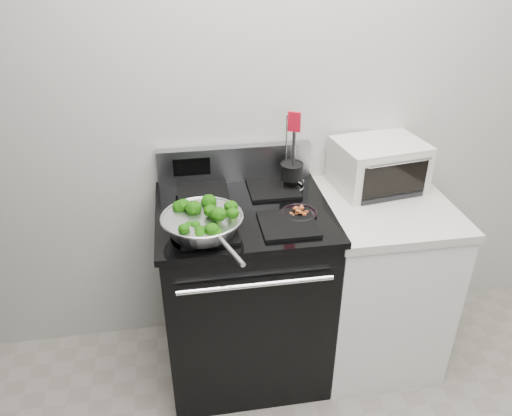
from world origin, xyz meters
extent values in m
cube|color=#B7B6AE|center=(0.00, 1.75, 1.35)|extent=(4.00, 0.02, 2.70)
cube|color=black|center=(-0.30, 1.41, 0.46)|extent=(0.76, 0.66, 0.92)
cube|color=black|center=(-0.30, 1.41, 0.94)|extent=(0.79, 0.69, 0.03)
cube|color=#99999E|center=(-0.30, 1.72, 1.04)|extent=(0.76, 0.05, 0.18)
cube|color=black|center=(-0.47, 1.24, 0.96)|extent=(0.24, 0.24, 0.01)
cube|color=black|center=(-0.13, 1.24, 0.96)|extent=(0.24, 0.24, 0.01)
cube|color=black|center=(-0.47, 1.58, 0.96)|extent=(0.24, 0.24, 0.01)
cube|color=black|center=(-0.13, 1.58, 0.96)|extent=(0.24, 0.24, 0.01)
cube|color=white|center=(0.39, 1.41, 0.44)|extent=(0.60, 0.66, 0.88)
cube|color=beige|center=(0.39, 1.41, 0.90)|extent=(0.62, 0.68, 0.04)
torus|color=silver|center=(-0.49, 1.24, 1.03)|extent=(0.34, 0.34, 0.01)
cylinder|color=silver|center=(-0.41, 0.98, 1.03)|extent=(0.09, 0.20, 0.02)
cylinder|color=black|center=(-0.06, 1.32, 0.95)|extent=(0.16, 0.16, 0.01)
cylinder|color=black|center=(-0.04, 1.58, 1.04)|extent=(0.11, 0.11, 0.07)
cylinder|color=black|center=(-0.04, 1.58, 1.13)|extent=(0.02, 0.02, 0.23)
cube|color=red|center=(-0.04, 1.58, 1.29)|extent=(0.06, 0.03, 0.10)
cube|color=beige|center=(0.40, 1.59, 1.04)|extent=(0.46, 0.37, 0.24)
cube|color=black|center=(0.40, 1.43, 1.03)|extent=(0.33, 0.06, 0.17)
camera|label=1|loc=(-0.56, -0.53, 2.07)|focal=35.00mm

